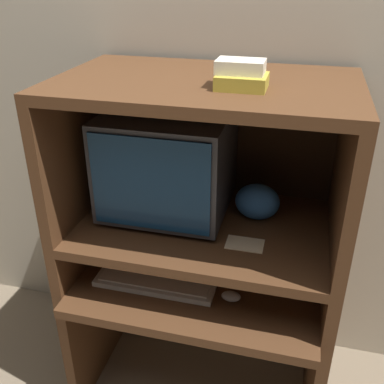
% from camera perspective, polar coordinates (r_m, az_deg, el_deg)
% --- Properties ---
extents(wall_back, '(6.00, 0.06, 2.60)m').
position_cam_1_polar(wall_back, '(1.80, 4.44, 15.66)').
color(wall_back, '#B2A893').
rests_on(wall_back, ground_plane).
extents(desk_base, '(0.97, 0.66, 0.60)m').
position_cam_1_polar(desk_base, '(1.87, 1.02, -15.66)').
color(desk_base, '#4C2D19').
rests_on(desk_base, ground_plane).
extents(desk_monitor_shelf, '(0.97, 0.60, 0.21)m').
position_cam_1_polar(desk_monitor_shelf, '(1.68, 1.51, -5.22)').
color(desk_monitor_shelf, '#4C2D19').
rests_on(desk_monitor_shelf, desk_base).
extents(hutch_upper, '(0.97, 0.60, 0.52)m').
position_cam_1_polar(hutch_upper, '(1.53, 1.97, 8.24)').
color(hutch_upper, '#4C2D19').
rests_on(hutch_upper, desk_monitor_shelf).
extents(crt_monitor, '(0.44, 0.41, 0.38)m').
position_cam_1_polar(crt_monitor, '(1.64, -3.09, 3.82)').
color(crt_monitor, '#333338').
rests_on(crt_monitor, desk_monitor_shelf).
extents(keyboard, '(0.44, 0.15, 0.03)m').
position_cam_1_polar(keyboard, '(1.69, -4.59, -11.16)').
color(keyboard, beige).
rests_on(keyboard, desk_base).
extents(mouse, '(0.07, 0.05, 0.03)m').
position_cam_1_polar(mouse, '(1.62, 4.98, -13.05)').
color(mouse, '#B7B7B7').
rests_on(mouse, desk_base).
extents(snack_bag, '(0.16, 0.12, 0.13)m').
position_cam_1_polar(snack_bag, '(1.66, 8.29, -1.21)').
color(snack_bag, '#336BB7').
rests_on(snack_bag, desk_monitor_shelf).
extents(book_stack, '(0.15, 0.12, 0.08)m').
position_cam_1_polar(book_stack, '(1.35, 6.28, 14.52)').
color(book_stack, gold).
rests_on(book_stack, hutch_upper).
extents(paper_card, '(0.13, 0.08, 0.00)m').
position_cam_1_polar(paper_card, '(1.54, 6.72, -6.58)').
color(paper_card, '#CCB28C').
rests_on(paper_card, desk_monitor_shelf).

